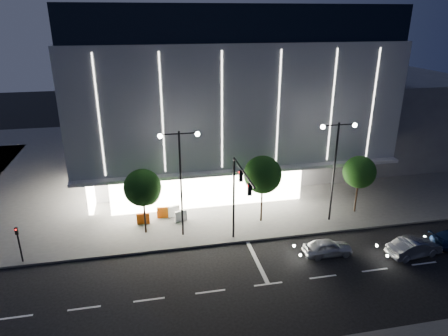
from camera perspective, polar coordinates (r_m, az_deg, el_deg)
name	(u,v)px	position (r m, az deg, el deg)	size (l,w,h in m)	color
ground	(235,275)	(29.15, 1.53, -14.97)	(160.00, 160.00, 0.00)	black
sidewalk_museum	(231,158)	(51.04, 0.95, 1.48)	(70.00, 40.00, 0.15)	#474747
museum	(217,88)	(46.71, -1.00, 11.32)	(30.00, 25.80, 18.00)	#4C4C51
annex_building	(384,112)	(57.81, 21.94, 7.38)	(16.00, 20.00, 10.00)	#4C4C51
traffic_mast	(238,189)	(29.66, 2.05, -3.08)	(0.33, 5.89, 7.07)	black
street_lamp_west	(180,169)	(31.13, -6.25, -0.15)	(3.16, 0.36, 9.00)	black
street_lamp_east	(336,158)	(34.67, 15.64, 1.41)	(3.16, 0.36, 9.00)	black
ped_signal_far	(19,241)	(32.82, -27.28, -9.24)	(0.22, 0.24, 3.00)	black
tree_left	(143,190)	(32.71, -11.49, -3.03)	(3.02, 3.02, 5.72)	black
tree_mid	(263,177)	(33.94, 5.56, -1.24)	(3.25, 3.25, 6.15)	black
tree_right	(359,174)	(37.62, 18.77, -0.77)	(2.91, 2.91, 5.51)	black
car_lead	(328,247)	(31.85, 14.59, -10.93)	(1.51, 3.76, 1.28)	silver
car_second	(414,247)	(33.96, 25.51, -10.19)	(1.48, 4.25, 1.40)	#919397
barrier_a	(143,219)	(35.52, -11.47, -7.09)	(1.10, 0.25, 1.00)	#E4500C
barrier_b	(174,211)	(36.34, -7.21, -6.13)	(1.10, 0.25, 1.00)	silver
barrier_c	(163,212)	(36.25, -8.68, -6.29)	(1.10, 0.25, 1.00)	#C6570B
barrier_d	(181,216)	(35.45, -6.20, -6.82)	(1.10, 0.25, 1.00)	silver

